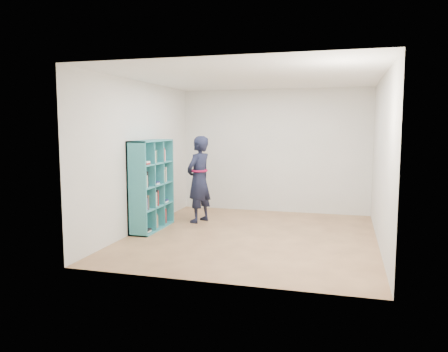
# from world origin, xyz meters

# --- Properties ---
(floor) EXTENTS (4.50, 4.50, 0.00)m
(floor) POSITION_xyz_m (0.00, 0.00, 0.00)
(floor) COLOR brown
(floor) RESTS_ON ground
(ceiling) EXTENTS (4.50, 4.50, 0.00)m
(ceiling) POSITION_xyz_m (0.00, 0.00, 2.60)
(ceiling) COLOR white
(ceiling) RESTS_ON wall_back
(wall_left) EXTENTS (0.02, 4.50, 2.60)m
(wall_left) POSITION_xyz_m (-2.00, 0.00, 1.30)
(wall_left) COLOR beige
(wall_left) RESTS_ON floor
(wall_right) EXTENTS (0.02, 4.50, 2.60)m
(wall_right) POSITION_xyz_m (2.00, 0.00, 1.30)
(wall_right) COLOR beige
(wall_right) RESTS_ON floor
(wall_back) EXTENTS (4.00, 0.02, 2.60)m
(wall_back) POSITION_xyz_m (0.00, 2.25, 1.30)
(wall_back) COLOR beige
(wall_back) RESTS_ON floor
(wall_front) EXTENTS (4.00, 0.02, 2.60)m
(wall_front) POSITION_xyz_m (0.00, -2.25, 1.30)
(wall_front) COLOR beige
(wall_front) RESTS_ON floor
(bookshelf) EXTENTS (0.35, 1.19, 1.58)m
(bookshelf) POSITION_xyz_m (-1.84, 0.04, 0.77)
(bookshelf) COLOR teal
(bookshelf) RESTS_ON floor
(person) EXTENTS (0.57, 0.69, 1.64)m
(person) POSITION_xyz_m (-1.20, 0.81, 0.82)
(person) COLOR black
(person) RESTS_ON floor
(smartphone) EXTENTS (0.02, 0.09, 0.12)m
(smartphone) POSITION_xyz_m (-1.31, 0.96, 0.93)
(smartphone) COLOR silver
(smartphone) RESTS_ON person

